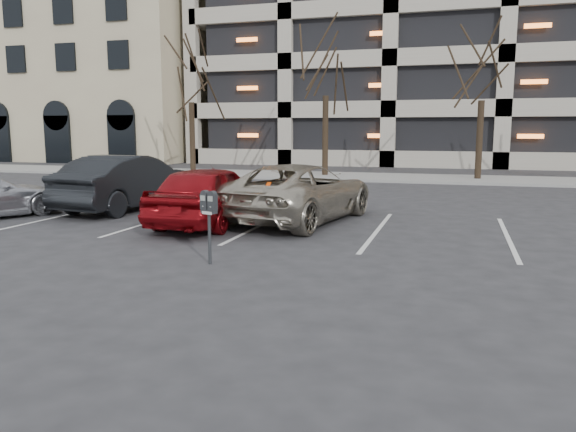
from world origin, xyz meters
The scene contains 11 objects.
ground centered at (0.00, 0.00, 0.00)m, with size 140.00×140.00×0.00m, color #28282B.
sidewalk centered at (0.00, 16.00, 0.06)m, with size 80.00×4.00×0.12m, color gray.
stall_lines centered at (-1.40, 2.30, 0.01)m, with size 16.90×5.20×0.00m.
office_building centered at (-28.00, 29.92, 7.49)m, with size 26.00×16.20×15.00m.
tree_a centered at (-10.00, 16.00, 5.86)m, with size 3.57×3.57×8.10m.
tree_b centered at (-3.00, 16.00, 6.20)m, with size 3.78×3.78×8.58m.
tree_c centered at (4.00, 16.00, 5.69)m, with size 3.47×3.47×7.88m.
parking_meter centered at (-0.94, -1.76, 0.96)m, with size 0.34×0.21×1.25m.
suv_silver centered at (-0.72, 3.14, 0.72)m, with size 3.31×5.56×1.45m.
car_red centered at (-2.62, 1.97, 0.74)m, with size 1.74×4.32×1.47m, color maroon.
car_dark centered at (-5.95, 3.68, 0.79)m, with size 1.67×4.79×1.58m, color black.
Camera 1 is at (3.08, -10.43, 2.31)m, focal length 35.00 mm.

